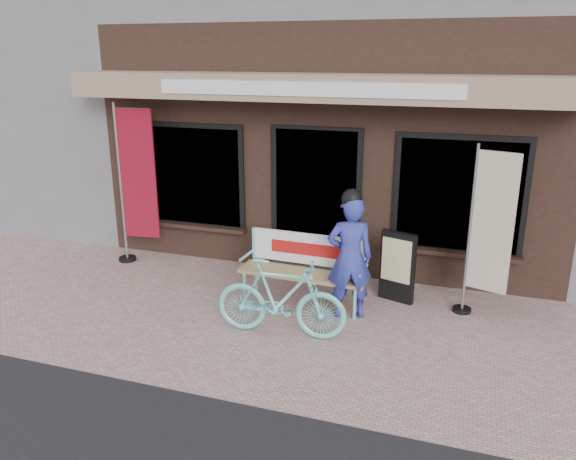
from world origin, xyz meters
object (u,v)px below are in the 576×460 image
(bench, at_px, (305,264))
(nobori_cream, at_px, (488,232))
(bicycle, at_px, (281,298))
(menu_stand, at_px, (397,266))
(person, at_px, (350,255))
(nobori_red, at_px, (136,183))

(bench, height_order, nobori_cream, nobori_cream)
(bicycle, relative_size, menu_stand, 1.62)
(bench, relative_size, person, 1.04)
(bicycle, bearing_deg, person, -44.37)
(bicycle, distance_m, nobori_cream, 2.63)
(nobori_cream, bearing_deg, bench, -154.68)
(bench, bearing_deg, menu_stand, 21.72)
(bicycle, relative_size, nobori_cream, 0.72)
(person, xyz_separation_m, nobori_red, (-3.55, 0.85, 0.47))
(nobori_cream, distance_m, menu_stand, 1.25)
(bench, relative_size, nobori_cream, 0.79)
(person, relative_size, bicycle, 1.06)
(bicycle, xyz_separation_m, nobori_cream, (2.22, 1.26, 0.65))
(person, bearing_deg, nobori_red, 146.74)
(nobori_cream, bearing_deg, bicycle, -132.00)
(nobori_cream, relative_size, menu_stand, 2.26)
(person, height_order, bicycle, person)
(bench, distance_m, nobori_red, 3.06)
(nobori_red, bearing_deg, bench, -18.49)
(nobori_red, distance_m, menu_stand, 4.14)
(bicycle, distance_m, nobori_red, 3.42)
(bench, relative_size, nobori_red, 0.69)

